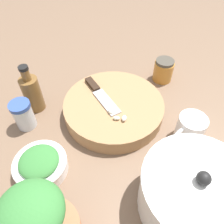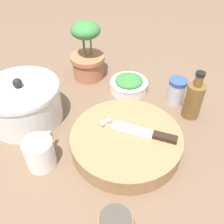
{
  "view_description": "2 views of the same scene",
  "coord_description": "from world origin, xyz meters",
  "px_view_note": "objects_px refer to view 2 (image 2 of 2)",
  "views": [
    {
      "loc": [
        0.1,
        0.35,
        0.52
      ],
      "look_at": [
        -0.03,
        -0.05,
        0.05
      ],
      "focal_mm": 35.0,
      "sensor_mm": 36.0,
      "label": 1
    },
    {
      "loc": [
        -0.46,
        -0.31,
        0.55
      ],
      "look_at": [
        -0.02,
        -0.02,
        0.07
      ],
      "focal_mm": 40.0,
      "sensor_mm": 36.0,
      "label": 2
    }
  ],
  "objects_px": {
    "herb_bowl": "(129,84)",
    "potted_herb": "(87,55)",
    "garlic_cloves": "(111,123)",
    "coffee_mug": "(40,152)",
    "oil_bottle": "(194,99)",
    "spice_jar": "(176,91)",
    "stock_pot": "(24,103)",
    "cutting_board": "(126,141)",
    "chef_knife": "(148,133)"
  },
  "relations": [
    {
      "from": "cutting_board",
      "to": "potted_herb",
      "type": "bearing_deg",
      "value": 53.13
    },
    {
      "from": "herb_bowl",
      "to": "potted_herb",
      "type": "distance_m",
      "value": 0.19
    },
    {
      "from": "stock_pot",
      "to": "potted_herb",
      "type": "bearing_deg",
      "value": -3.15
    },
    {
      "from": "cutting_board",
      "to": "spice_jar",
      "type": "bearing_deg",
      "value": -7.82
    },
    {
      "from": "garlic_cloves",
      "to": "stock_pot",
      "type": "relative_size",
      "value": 0.28
    },
    {
      "from": "chef_knife",
      "to": "stock_pot",
      "type": "height_order",
      "value": "stock_pot"
    },
    {
      "from": "chef_knife",
      "to": "spice_jar",
      "type": "relative_size",
      "value": 2.02
    },
    {
      "from": "herb_bowl",
      "to": "coffee_mug",
      "type": "distance_m",
      "value": 0.41
    },
    {
      "from": "garlic_cloves",
      "to": "cutting_board",
      "type": "bearing_deg",
      "value": -99.81
    },
    {
      "from": "oil_bottle",
      "to": "stock_pot",
      "type": "relative_size",
      "value": 0.7
    },
    {
      "from": "herb_bowl",
      "to": "potted_herb",
      "type": "relative_size",
      "value": 0.62
    },
    {
      "from": "coffee_mug",
      "to": "potted_herb",
      "type": "height_order",
      "value": "potted_herb"
    },
    {
      "from": "spice_jar",
      "to": "cutting_board",
      "type": "bearing_deg",
      "value": 172.18
    },
    {
      "from": "coffee_mug",
      "to": "potted_herb",
      "type": "bearing_deg",
      "value": 20.62
    },
    {
      "from": "garlic_cloves",
      "to": "potted_herb",
      "type": "distance_m",
      "value": 0.34
    },
    {
      "from": "herb_bowl",
      "to": "coffee_mug",
      "type": "relative_size",
      "value": 1.26
    },
    {
      "from": "coffee_mug",
      "to": "potted_herb",
      "type": "distance_m",
      "value": 0.43
    },
    {
      "from": "coffee_mug",
      "to": "stock_pot",
      "type": "bearing_deg",
      "value": 59.2
    },
    {
      "from": "herb_bowl",
      "to": "spice_jar",
      "type": "xyz_separation_m",
      "value": [
        0.03,
        -0.17,
        0.02
      ]
    },
    {
      "from": "oil_bottle",
      "to": "chef_knife",
      "type": "bearing_deg",
      "value": 164.44
    },
    {
      "from": "coffee_mug",
      "to": "stock_pot",
      "type": "relative_size",
      "value": 0.46
    },
    {
      "from": "chef_knife",
      "to": "garlic_cloves",
      "type": "xyz_separation_m",
      "value": [
        -0.02,
        0.11,
        0.0
      ]
    },
    {
      "from": "herb_bowl",
      "to": "stock_pot",
      "type": "bearing_deg",
      "value": 147.8
    },
    {
      "from": "garlic_cloves",
      "to": "herb_bowl",
      "type": "distance_m",
      "value": 0.24
    },
    {
      "from": "coffee_mug",
      "to": "oil_bottle",
      "type": "bearing_deg",
      "value": -33.08
    },
    {
      "from": "cutting_board",
      "to": "herb_bowl",
      "type": "xyz_separation_m",
      "value": [
        0.24,
        0.13,
        0.0
      ]
    },
    {
      "from": "cutting_board",
      "to": "herb_bowl",
      "type": "bearing_deg",
      "value": 28.88
    },
    {
      "from": "cutting_board",
      "to": "spice_jar",
      "type": "xyz_separation_m",
      "value": [
        0.26,
        -0.04,
        0.02
      ]
    },
    {
      "from": "spice_jar",
      "to": "oil_bottle",
      "type": "relative_size",
      "value": 0.56
    },
    {
      "from": "garlic_cloves",
      "to": "chef_knife",
      "type": "bearing_deg",
      "value": -78.41
    },
    {
      "from": "spice_jar",
      "to": "stock_pot",
      "type": "relative_size",
      "value": 0.39
    },
    {
      "from": "chef_knife",
      "to": "herb_bowl",
      "type": "bearing_deg",
      "value": 27.87
    },
    {
      "from": "potted_herb",
      "to": "spice_jar",
      "type": "bearing_deg",
      "value": -84.29
    },
    {
      "from": "chef_knife",
      "to": "potted_herb",
      "type": "relative_size",
      "value": 0.85
    },
    {
      "from": "stock_pot",
      "to": "potted_herb",
      "type": "distance_m",
      "value": 0.3
    },
    {
      "from": "herb_bowl",
      "to": "spice_jar",
      "type": "height_order",
      "value": "spice_jar"
    },
    {
      "from": "cutting_board",
      "to": "spice_jar",
      "type": "relative_size",
      "value": 3.38
    },
    {
      "from": "coffee_mug",
      "to": "stock_pot",
      "type": "distance_m",
      "value": 0.2
    },
    {
      "from": "chef_knife",
      "to": "potted_herb",
      "type": "bearing_deg",
      "value": 47.59
    },
    {
      "from": "coffee_mug",
      "to": "stock_pot",
      "type": "height_order",
      "value": "stock_pot"
    },
    {
      "from": "cutting_board",
      "to": "stock_pot",
      "type": "distance_m",
      "value": 0.33
    },
    {
      "from": "spice_jar",
      "to": "potted_herb",
      "type": "height_order",
      "value": "potted_herb"
    },
    {
      "from": "coffee_mug",
      "to": "potted_herb",
      "type": "xyz_separation_m",
      "value": [
        0.4,
        0.15,
        0.05
      ]
    },
    {
      "from": "cutting_board",
      "to": "oil_bottle",
      "type": "bearing_deg",
      "value": -24.23
    },
    {
      "from": "oil_bottle",
      "to": "potted_herb",
      "type": "height_order",
      "value": "potted_herb"
    },
    {
      "from": "oil_bottle",
      "to": "spice_jar",
      "type": "bearing_deg",
      "value": 62.91
    },
    {
      "from": "garlic_cloves",
      "to": "stock_pot",
      "type": "distance_m",
      "value": 0.28
    },
    {
      "from": "herb_bowl",
      "to": "garlic_cloves",
      "type": "bearing_deg",
      "value": -161.99
    },
    {
      "from": "stock_pot",
      "to": "chef_knife",
      "type": "bearing_deg",
      "value": -74.78
    },
    {
      "from": "cutting_board",
      "to": "herb_bowl",
      "type": "distance_m",
      "value": 0.27
    }
  ]
}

